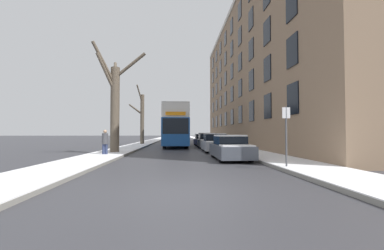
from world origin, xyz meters
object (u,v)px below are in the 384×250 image
(oncoming_van, at_px, (173,135))
(bare_tree_left_1, at_px, (142,118))
(street_sign_post, at_px, (286,134))
(parked_car_3, at_px, (202,140))
(bare_tree_left_0, at_px, (115,103))
(parked_car_0, at_px, (230,148))
(parked_car_1, at_px, (215,143))
(double_decker_bus, at_px, (176,124))
(pedestrian_left_sidewalk, at_px, (105,142))
(parked_car_2, at_px, (207,141))

(oncoming_van, bearing_deg, bare_tree_left_1, -114.79)
(street_sign_post, bearing_deg, parked_car_3, 93.71)
(bare_tree_left_0, bearing_deg, parked_car_3, 59.47)
(bare_tree_left_0, bearing_deg, parked_car_0, -29.32)
(bare_tree_left_0, xyz_separation_m, parked_car_1, (7.46, 1.70, -2.97))
(parked_car_0, distance_m, oncoming_van, 27.06)
(oncoming_van, bearing_deg, parked_car_1, -80.14)
(oncoming_van, relative_size, street_sign_post, 2.14)
(parked_car_0, bearing_deg, parked_car_1, 90.00)
(double_decker_bus, distance_m, parked_car_0, 14.70)
(double_decker_bus, bearing_deg, pedestrian_left_sidewalk, -110.09)
(street_sign_post, bearing_deg, parked_car_2, 94.92)
(oncoming_van, distance_m, street_sign_post, 31.53)
(parked_car_0, height_order, oncoming_van, oncoming_van)
(parked_car_3, relative_size, pedestrian_left_sidewalk, 2.49)
(bare_tree_left_1, relative_size, parked_car_2, 1.66)
(parked_car_1, bearing_deg, parked_car_3, 90.00)
(bare_tree_left_0, height_order, parked_car_2, bare_tree_left_0)
(bare_tree_left_1, height_order, parked_car_1, bare_tree_left_1)
(parked_car_2, distance_m, parked_car_3, 5.20)
(parked_car_0, bearing_deg, parked_car_3, 90.00)
(street_sign_post, bearing_deg, parked_car_1, 97.66)
(double_decker_bus, xyz_separation_m, parked_car_2, (3.14, -2.61, -1.77))
(parked_car_1, height_order, parked_car_2, parked_car_2)
(parked_car_2, bearing_deg, bare_tree_left_0, -135.06)
(double_decker_bus, distance_m, parked_car_1, 9.10)
(parked_car_2, bearing_deg, parked_car_3, 90.00)
(parked_car_3, xyz_separation_m, street_sign_post, (1.37, -21.15, 0.81))
(parked_car_1, bearing_deg, pedestrian_left_sidewalk, -153.82)
(bare_tree_left_1, relative_size, double_decker_bus, 0.64)
(parked_car_0, xyz_separation_m, parked_car_3, (-0.00, 16.84, -0.00))
(pedestrian_left_sidewalk, relative_size, street_sign_post, 0.67)
(pedestrian_left_sidewalk, bearing_deg, street_sign_post, 117.73)
(pedestrian_left_sidewalk, bearing_deg, parked_car_3, -143.50)
(parked_car_1, height_order, parked_car_3, parked_car_1)
(double_decker_bus, relative_size, parked_car_3, 2.77)
(parked_car_2, height_order, parked_car_3, parked_car_2)
(parked_car_0, height_order, parked_car_3, parked_car_3)
(bare_tree_left_1, height_order, double_decker_bus, bare_tree_left_1)
(bare_tree_left_0, xyz_separation_m, parked_car_2, (7.46, 7.44, -2.96))
(bare_tree_left_0, relative_size, bare_tree_left_1, 1.04)
(pedestrian_left_sidewalk, bearing_deg, parked_car_0, 137.69)
(double_decker_bus, height_order, pedestrian_left_sidewalk, double_decker_bus)
(bare_tree_left_0, height_order, parked_car_0, bare_tree_left_0)
(parked_car_1, bearing_deg, street_sign_post, -82.34)
(bare_tree_left_0, height_order, oncoming_van, bare_tree_left_0)
(double_decker_bus, relative_size, oncoming_van, 2.15)
(parked_car_1, height_order, oncoming_van, oncoming_van)
(parked_car_3, bearing_deg, parked_car_2, -90.00)
(double_decker_bus, distance_m, parked_car_3, 4.45)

